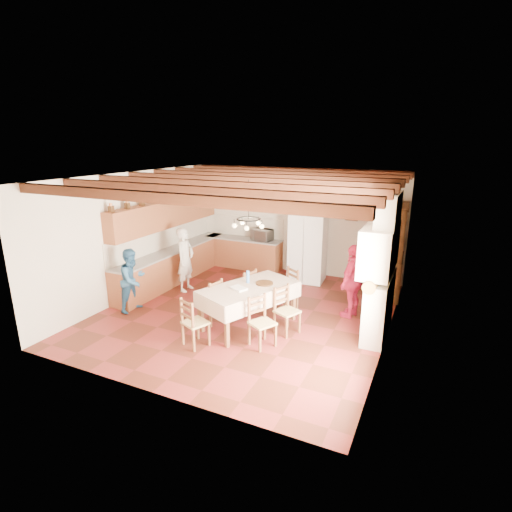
{
  "coord_description": "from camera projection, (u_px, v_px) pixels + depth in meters",
  "views": [
    {
      "loc": [
        3.68,
        -7.36,
        3.72
      ],
      "look_at": [
        0.1,
        0.3,
        1.25
      ],
      "focal_mm": 28.0,
      "sensor_mm": 36.0,
      "label": 1
    }
  ],
  "objects": [
    {
      "name": "floor",
      "position": [
        246.0,
        313.0,
        8.94
      ],
      "size": [
        6.0,
        6.5,
        0.02
      ],
      "primitive_type": "cube",
      "color": "#502015",
      "rests_on": "ground"
    },
    {
      "name": "ceiling",
      "position": [
        245.0,
        176.0,
        8.09
      ],
      "size": [
        6.0,
        6.5,
        0.02
      ],
      "primitive_type": "cube",
      "color": "white",
      "rests_on": "ground"
    },
    {
      "name": "wall_back",
      "position": [
        297.0,
        221.0,
        11.35
      ],
      "size": [
        6.0,
        0.02,
        3.0
      ],
      "primitive_type": "cube",
      "color": "beige",
      "rests_on": "ground"
    },
    {
      "name": "wall_front",
      "position": [
        144.0,
        302.0,
        5.68
      ],
      "size": [
        6.0,
        0.02,
        3.0
      ],
      "primitive_type": "cube",
      "color": "beige",
      "rests_on": "ground"
    },
    {
      "name": "wall_left",
      "position": [
        136.0,
        234.0,
        9.74
      ],
      "size": [
        0.02,
        6.5,
        3.0
      ],
      "primitive_type": "cube",
      "color": "beige",
      "rests_on": "ground"
    },
    {
      "name": "wall_right",
      "position": [
        393.0,
        266.0,
        7.29
      ],
      "size": [
        0.02,
        6.5,
        3.0
      ],
      "primitive_type": "cube",
      "color": "beige",
      "rests_on": "ground"
    },
    {
      "name": "ceiling_beams",
      "position": [
        245.0,
        181.0,
        8.12
      ],
      "size": [
        6.0,
        6.3,
        0.16
      ],
      "primitive_type": null,
      "color": "#3D1E11",
      "rests_on": "ground"
    },
    {
      "name": "lower_cabinets_left",
      "position": [
        174.0,
        266.0,
        10.83
      ],
      "size": [
        0.6,
        4.3,
        0.86
      ],
      "primitive_type": "cube",
      "color": "brown",
      "rests_on": "ground"
    },
    {
      "name": "lower_cabinets_back",
      "position": [
        244.0,
        253.0,
        12.01
      ],
      "size": [
        2.3,
        0.6,
        0.86
      ],
      "primitive_type": "cube",
      "color": "brown",
      "rests_on": "ground"
    },
    {
      "name": "countertop_left",
      "position": [
        173.0,
        250.0,
        10.7
      ],
      "size": [
        0.62,
        4.3,
        0.04
      ],
      "primitive_type": "cube",
      "color": "gray",
      "rests_on": "lower_cabinets_left"
    },
    {
      "name": "countertop_back",
      "position": [
        243.0,
        239.0,
        11.88
      ],
      "size": [
        2.34,
        0.62,
        0.04
      ],
      "primitive_type": "cube",
      "color": "gray",
      "rests_on": "lower_cabinets_back"
    },
    {
      "name": "backsplash_left",
      "position": [
        164.0,
        237.0,
        10.72
      ],
      "size": [
        0.03,
        4.3,
        0.6
      ],
      "primitive_type": "cube",
      "color": "beige",
      "rests_on": "ground"
    },
    {
      "name": "backsplash_back",
      "position": [
        248.0,
        226.0,
        12.04
      ],
      "size": [
        2.3,
        0.03,
        0.6
      ],
      "primitive_type": "cube",
      "color": "beige",
      "rests_on": "ground"
    },
    {
      "name": "upper_cabinets",
      "position": [
        167.0,
        214.0,
        10.48
      ],
      "size": [
        0.35,
        4.2,
        0.7
      ],
      "primitive_type": "cube",
      "color": "brown",
      "rests_on": "ground"
    },
    {
      "name": "fireplace",
      "position": [
        378.0,
        266.0,
        7.61
      ],
      "size": [
        0.56,
        1.6,
        2.8
      ],
      "primitive_type": null,
      "color": "beige",
      "rests_on": "ground"
    },
    {
      "name": "wall_picture",
      "position": [
        352.0,
        213.0,
        10.6
      ],
      "size": [
        0.34,
        0.03,
        0.42
      ],
      "primitive_type": "cube",
      "color": "black",
      "rests_on": "ground"
    },
    {
      "name": "refrigerator",
      "position": [
        308.0,
        248.0,
        10.74
      ],
      "size": [
        0.97,
        0.82,
        1.84
      ],
      "primitive_type": "cube",
      "rotation": [
        0.0,
        0.0,
        0.06
      ],
      "color": "white",
      "rests_on": "floor"
    },
    {
      "name": "hutch",
      "position": [
        393.0,
        251.0,
        9.63
      ],
      "size": [
        0.61,
        1.28,
        2.26
      ],
      "primitive_type": null,
      "rotation": [
        0.0,
        0.0,
        0.07
      ],
      "color": "#38210D",
      "rests_on": "floor"
    },
    {
      "name": "dining_table",
      "position": [
        249.0,
        290.0,
        8.09
      ],
      "size": [
        1.73,
        2.23,
        0.87
      ],
      "rotation": [
        0.0,
        0.0,
        -0.41
      ],
      "color": "white",
      "rests_on": "floor"
    },
    {
      "name": "chandelier",
      "position": [
        249.0,
        219.0,
        7.68
      ],
      "size": [
        0.47,
        0.47,
        0.03
      ],
      "primitive_type": "torus",
      "color": "black",
      "rests_on": "ground"
    },
    {
      "name": "chair_left_near",
      "position": [
        210.0,
        301.0,
        8.35
      ],
      "size": [
        0.48,
        0.49,
        0.96
      ],
      "primitive_type": null,
      "rotation": [
        0.0,
        0.0,
        -1.77
      ],
      "color": "brown",
      "rests_on": "floor"
    },
    {
      "name": "chair_left_far",
      "position": [
        245.0,
        289.0,
        8.99
      ],
      "size": [
        0.51,
        0.52,
        0.96
      ],
      "primitive_type": null,
      "rotation": [
        0.0,
        0.0,
        -1.89
      ],
      "color": "brown",
      "rests_on": "floor"
    },
    {
      "name": "chair_right_near",
      "position": [
        262.0,
        322.0,
        7.37
      ],
      "size": [
        0.55,
        0.56,
        0.96
      ],
      "primitive_type": null,
      "rotation": [
        0.0,
        0.0,
        1.06
      ],
      "color": "brown",
      "rests_on": "floor"
    },
    {
      "name": "chair_right_far",
      "position": [
        287.0,
        310.0,
        7.87
      ],
      "size": [
        0.54,
        0.55,
        0.96
      ],
      "primitive_type": null,
      "rotation": [
        0.0,
        0.0,
        1.14
      ],
      "color": "brown",
      "rests_on": "floor"
    },
    {
      "name": "chair_end_near",
      "position": [
        195.0,
        322.0,
        7.39
      ],
      "size": [
        0.54,
        0.53,
        0.96
      ],
      "primitive_type": null,
      "rotation": [
        0.0,
        0.0,
        2.75
      ],
      "color": "brown",
      "rests_on": "floor"
    },
    {
      "name": "chair_end_far",
      "position": [
        286.0,
        289.0,
        8.97
      ],
      "size": [
        0.57,
        0.57,
        0.96
      ],
      "primitive_type": null,
      "rotation": [
        0.0,
        0.0,
        -0.58
      ],
      "color": "brown",
      "rests_on": "floor"
    },
    {
      "name": "person_man",
      "position": [
        185.0,
        260.0,
        10.05
      ],
      "size": [
        0.43,
        0.62,
        1.63
      ],
      "primitive_type": "imported",
      "rotation": [
        0.0,
        0.0,
        1.63
      ],
      "color": "silver",
      "rests_on": "floor"
    },
    {
      "name": "person_woman_blue",
      "position": [
        133.0,
        280.0,
        8.87
      ],
      "size": [
        0.56,
        0.71,
        1.44
      ],
      "primitive_type": "imported",
      "rotation": [
        0.0,
        0.0,
        1.55
      ],
      "color": "#2C5F8D",
      "rests_on": "floor"
    },
    {
      "name": "person_woman_red",
      "position": [
        353.0,
        281.0,
        8.54
      ],
      "size": [
        0.64,
        1.02,
        1.61
      ],
      "primitive_type": "imported",
      "rotation": [
        0.0,
        0.0,
        -1.85
      ],
      "color": "#C61E44",
      "rests_on": "floor"
    },
    {
      "name": "microwave",
      "position": [
        262.0,
        235.0,
        11.59
      ],
      "size": [
        0.65,
        0.49,
        0.32
      ],
      "primitive_type": "imported",
      "rotation": [
        0.0,
        0.0,
        -0.17
      ],
      "color": "silver",
      "rests_on": "countertop_back"
    },
    {
      "name": "fridge_vase",
      "position": [
        311.0,
        208.0,
        10.42
      ],
      "size": [
        0.35,
        0.35,
        0.34
      ],
      "primitive_type": "imported",
      "rotation": [
        0.0,
        0.0,
        -0.09
      ],
      "color": "#38210D",
      "rests_on": "refrigerator"
    }
  ]
}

